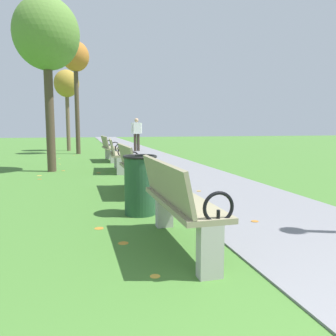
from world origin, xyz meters
name	(u,v)px	position (x,y,z in m)	size (l,w,h in m)	color
paved_walkway	(132,150)	(1.16, 18.00, 0.01)	(2.31, 44.00, 0.02)	slate
park_bench_2	(178,201)	(-0.50, 3.20, 0.49)	(0.50, 1.61, 0.90)	gray
park_bench_3	(134,167)	(-0.50, 6.20, 0.49)	(0.50, 1.61, 0.90)	gray
park_bench_4	(117,154)	(-0.50, 9.37, 0.49)	(0.55, 1.62, 0.90)	gray
park_bench_5	(109,148)	(-0.50, 12.25, 0.49)	(0.55, 1.62, 0.90)	gray
tree_2	(46,36)	(-2.26, 9.78, 3.61)	(1.72, 1.72, 4.62)	#4C3D2D
tree_3	(75,60)	(-1.60, 15.88, 4.13)	(1.19, 1.19, 4.95)	#4C3D2D
tree_4	(67,85)	(-2.10, 18.03, 3.28)	(1.23, 1.23, 4.05)	brown
pedestrian_walking	(137,133)	(1.21, 16.75, 0.93)	(0.53, 0.22, 1.62)	#3D3328
trash_bin	(140,185)	(-0.65, 4.62, 0.42)	(0.48, 0.48, 0.84)	#234C2D
scattered_leaves	(131,185)	(-0.45, 7.03, 0.01)	(4.81, 16.67, 0.02)	gold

